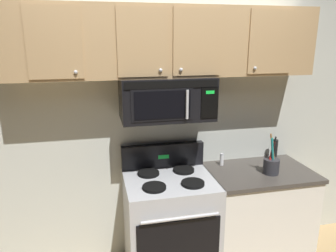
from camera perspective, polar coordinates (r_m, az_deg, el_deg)
The scene contains 8 objects.
back_wall at distance 2.95m, azimuth -1.30°, elevation 1.51°, with size 5.20×0.10×2.70m, color silver.
stove_range at distance 2.96m, azimuth 0.30°, elevation -17.02°, with size 0.76×0.69×1.12m.
over_range_microwave at distance 2.66m, azimuth -0.25°, elevation 4.96°, with size 0.76×0.43×0.35m.
upper_cabinets at distance 2.65m, azimuth -0.41°, elevation 14.71°, with size 2.50×0.36×0.55m.
counter_segment at distance 3.24m, azimuth 15.39°, elevation -14.86°, with size 0.93×0.65×0.90m.
utensil_crock_charcoal at distance 2.98m, azimuth 17.85°, elevation -6.56°, with size 0.14×0.14×0.37m.
salt_shaker at distance 3.06m, azimuth 9.52°, elevation -5.87°, with size 0.04×0.04×0.11m.
pepper_mill at distance 3.31m, azimuth 18.44°, elevation -4.01°, with size 0.05×0.05×0.20m, color black.
Camera 1 is at (-0.57, -2.01, 2.06)m, focal length 34.34 mm.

